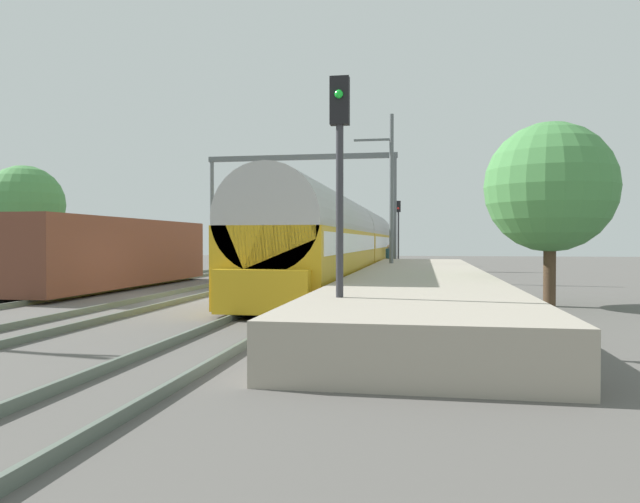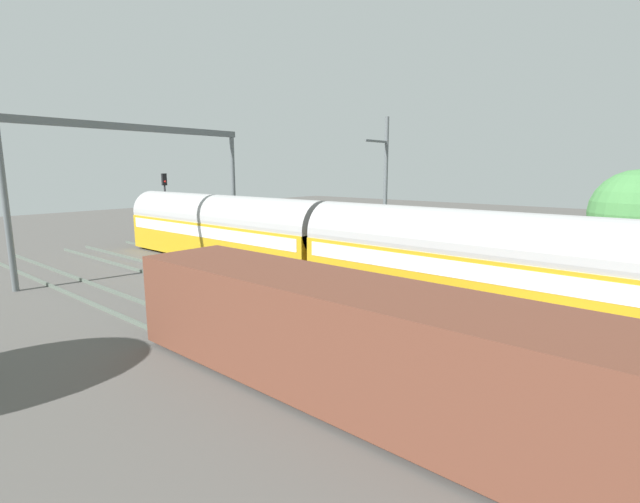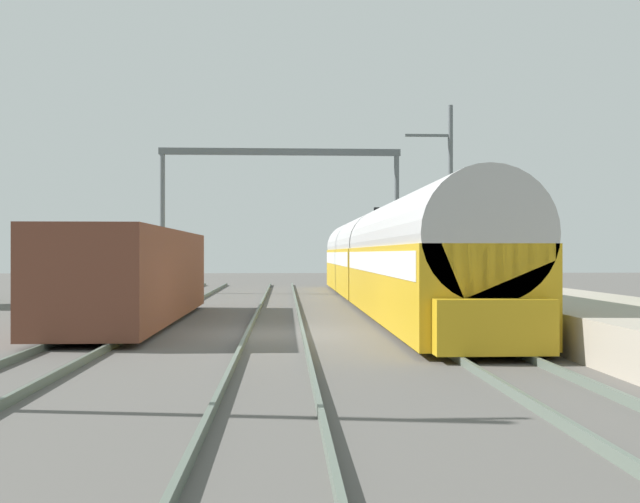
{
  "view_description": "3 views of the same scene",
  "coord_description": "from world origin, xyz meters",
  "views": [
    {
      "loc": [
        8.29,
        -19.6,
        1.96
      ],
      "look_at": [
        4.37,
        2.95,
        1.56
      ],
      "focal_mm": 33.53,
      "sensor_mm": 36.0,
      "label": 1
    },
    {
      "loc": [
        -12.63,
        -3.31,
        5.5
      ],
      "look_at": [
        1.31,
        8.64,
        2.17
      ],
      "focal_mm": 25.56,
      "sensor_mm": 36.0,
      "label": 2
    },
    {
      "loc": [
        0.25,
        -19.7,
        2.16
      ],
      "look_at": [
        2.19,
        20.91,
        2.25
      ],
      "focal_mm": 41.36,
      "sensor_mm": 36.0,
      "label": 3
    }
  ],
  "objects": [
    {
      "name": "ground",
      "position": [
        0.0,
        0.0,
        0.0
      ],
      "size": [
        120.0,
        120.0,
        0.0
      ],
      "primitive_type": "plane",
      "color": "#575450"
    },
    {
      "name": "track_far_west",
      "position": [
        -4.37,
        0.0,
        0.08
      ],
      "size": [
        1.52,
        60.0,
        0.16
      ],
      "color": "#586359",
      "rests_on": "ground"
    },
    {
      "name": "track_west",
      "position": [
        0.0,
        0.0,
        0.08
      ],
      "size": [
        1.52,
        60.0,
        0.16
      ],
      "color": "#586359",
      "rests_on": "ground"
    },
    {
      "name": "track_east",
      "position": [
        4.37,
        0.0,
        0.08
      ],
      "size": [
        1.52,
        60.0,
        0.16
      ],
      "color": "#586359",
      "rests_on": "ground"
    },
    {
      "name": "platform",
      "position": [
        8.19,
        2.0,
        0.45
      ],
      "size": [
        4.4,
        28.0,
        0.9
      ],
      "color": "#A39989",
      "rests_on": "ground"
    },
    {
      "name": "passenger_train",
      "position": [
        4.37,
        10.96,
        1.97
      ],
      "size": [
        2.93,
        32.85,
        3.82
      ],
      "color": "gold",
      "rests_on": "ground"
    },
    {
      "name": "freight_car",
      "position": [
        -4.37,
        3.26,
        1.47
      ],
      "size": [
        2.8,
        13.0,
        2.7
      ],
      "color": "brown",
      "rests_on": "ground"
    },
    {
      "name": "person_crossing",
      "position": [
        6.13,
        18.32,
        1.03
      ],
      "size": [
        0.4,
        0.47,
        1.73
      ],
      "rotation": [
        0.0,
        0.0,
        1.07
      ],
      "color": "#373737",
      "rests_on": "ground"
    },
    {
      "name": "railway_signal_near",
      "position": [
        6.73,
        -8.48,
        3.23
      ],
      "size": [
        0.36,
        0.3,
        5.04
      ],
      "color": "#2D2D33",
      "rests_on": "ground"
    },
    {
      "name": "railway_signal_far",
      "position": [
        6.29,
        28.56,
        3.3
      ],
      "size": [
        0.36,
        0.3,
        5.18
      ],
      "color": "#2D2D33",
      "rests_on": "ground"
    },
    {
      "name": "catenary_gantry",
      "position": [
        0.0,
        20.41,
        5.68
      ],
      "size": [
        13.14,
        0.28,
        7.86
      ],
      "color": "#596063",
      "rests_on": "ground"
    },
    {
      "name": "catenary_pole_east_mid",
      "position": [
        6.72,
        9.03,
        4.15
      ],
      "size": [
        1.9,
        0.2,
        8.0
      ],
      "color": "#596063",
      "rests_on": "ground"
    },
    {
      "name": "tree_west_background",
      "position": [
        -14.22,
        11.16,
        4.06
      ],
      "size": [
        4.42,
        4.42,
        6.28
      ],
      "color": "#4C3826",
      "rests_on": "ground"
    },
    {
      "name": "tree_east_background",
      "position": [
        12.01,
        -0.82,
        3.56
      ],
      "size": [
        3.87,
        3.87,
        5.51
      ],
      "color": "#4C3826",
      "rests_on": "ground"
    }
  ]
}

